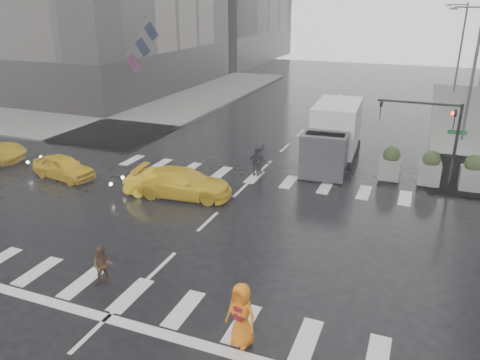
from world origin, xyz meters
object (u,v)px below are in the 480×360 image
at_px(pedestrian_brown, 103,266).
at_px(pedestrian_orange, 241,315).
at_px(box_truck, 333,134).
at_px(taxi_front, 64,167).
at_px(taxi_mid, 163,183).
at_px(traffic_signal_pole, 437,128).

distance_m(pedestrian_brown, pedestrian_orange, 5.61).
xyz_separation_m(pedestrian_brown, box_truck, (4.76, 15.53, 1.17)).
relative_size(taxi_front, taxi_mid, 1.00).
xyz_separation_m(taxi_mid, box_truck, (6.97, 7.76, 1.27)).
bearing_deg(pedestrian_orange, taxi_front, 161.32).
height_order(pedestrian_orange, taxi_front, pedestrian_orange).
height_order(pedestrian_brown, box_truck, box_truck).
xyz_separation_m(traffic_signal_pole, box_truck, (-5.46, 1.76, -1.32)).
distance_m(pedestrian_brown, taxi_mid, 8.07).
height_order(traffic_signal_pole, taxi_mid, traffic_signal_pole).
xyz_separation_m(traffic_signal_pole, taxi_mid, (-12.44, -6.01, -2.59)).
height_order(pedestrian_orange, box_truck, box_truck).
height_order(traffic_signal_pole, taxi_front, traffic_signal_pole).
distance_m(pedestrian_orange, taxi_front, 16.52).
bearing_deg(taxi_mid, box_truck, -58.33).
xyz_separation_m(taxi_front, box_truck, (13.23, 7.76, 1.25)).
xyz_separation_m(pedestrian_brown, pedestrian_orange, (5.50, -1.04, 0.26)).
relative_size(taxi_mid, box_truck, 0.56).
bearing_deg(taxi_front, taxi_mid, -81.20).
bearing_deg(taxi_front, box_truck, -50.79).
bearing_deg(traffic_signal_pole, taxi_mid, -154.22).
bearing_deg(pedestrian_orange, traffic_signal_pole, 85.86).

